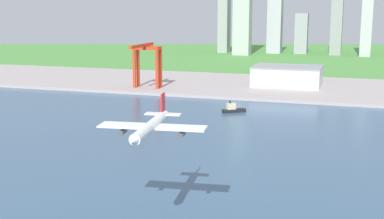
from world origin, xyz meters
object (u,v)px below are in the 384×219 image
Objects in this scene: warehouse_main at (287,76)px; tugboat_small at (233,109)px; airplane_landing at (151,126)px; port_crane_red at (146,56)px.

tugboat_small is at bearing -99.61° from warehouse_main.
port_crane_red is (-112.72, 263.94, -4.88)m from airplane_landing.
airplane_landing is 0.85× the size of port_crane_red.
port_crane_red reaches higher than warehouse_main.
warehouse_main is (20.12, 118.78, 8.64)m from tugboat_small.
airplane_landing is at bearing -83.91° from tugboat_small.
airplane_landing is 199.51m from tugboat_small.
airplane_landing is 2.50× the size of tugboat_small.
port_crane_red is 0.77× the size of warehouse_main.
port_crane_red is at bearing -155.67° from warehouse_main.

